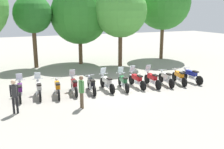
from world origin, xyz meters
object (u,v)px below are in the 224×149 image
at_px(person_1, 14,94).
at_px(motorcycle_4, 91,85).
at_px(person_0, 81,89).
at_px(motorcycle_3, 74,85).
at_px(motorcycle_8, 152,79).
at_px(motorcycle_11, 191,75).
at_px(tree_3, 121,11).
at_px(motorcycle_0, 20,90).
at_px(motorcycle_1, 39,88).
at_px(motorcycle_9, 166,78).
at_px(motorcycle_10, 179,77).
at_px(motorcycle_7, 137,80).
at_px(tree_1, 33,14).
at_px(motorcycle_6, 123,82).
at_px(motorcycle_5, 107,82).
at_px(motorcycle_2, 57,88).
at_px(tree_4, 163,3).
at_px(tree_2, 79,15).

bearing_deg(person_1, motorcycle_4, -64.57).
bearing_deg(person_1, person_0, -95.90).
bearing_deg(motorcycle_3, motorcycle_8, -90.34).
height_order(motorcycle_11, tree_3, tree_3).
height_order(motorcycle_0, motorcycle_1, same).
bearing_deg(motorcycle_4, motorcycle_0, 89.63).
bearing_deg(motorcycle_1, tree_3, -49.22).
relative_size(motorcycle_9, motorcycle_11, 1.00).
relative_size(motorcycle_11, tree_3, 0.30).
height_order(motorcycle_3, motorcycle_9, motorcycle_3).
relative_size(motorcycle_9, motorcycle_10, 1.01).
bearing_deg(motorcycle_4, motorcycle_7, -85.92).
relative_size(motorcycle_10, tree_1, 0.34).
xyz_separation_m(motorcycle_3, person_0, (-0.27, -2.60, 0.50)).
height_order(motorcycle_6, motorcycle_11, motorcycle_6).
height_order(motorcycle_3, motorcycle_11, motorcycle_3).
bearing_deg(motorcycle_5, motorcycle_2, 87.11).
relative_size(motorcycle_0, motorcycle_4, 1.00).
distance_m(motorcycle_4, motorcycle_11, 7.31).
distance_m(motorcycle_8, tree_4, 12.03).
bearing_deg(motorcycle_3, motorcycle_0, 92.10).
relative_size(motorcycle_4, motorcycle_11, 1.00).
relative_size(motorcycle_4, tree_4, 0.26).
relative_size(motorcycle_4, motorcycle_8, 1.00).
xyz_separation_m(person_0, tree_2, (3.20, 11.34, 3.57)).
relative_size(tree_2, tree_4, 0.85).
bearing_deg(tree_2, tree_1, -178.48).
height_order(motorcycle_1, tree_2, tree_2).
xyz_separation_m(motorcycle_8, motorcycle_9, (1.04, -0.09, -0.01)).
height_order(motorcycle_2, motorcycle_9, same).
distance_m(motorcycle_1, person_1, 2.63).
height_order(motorcycle_1, tree_4, tree_4).
relative_size(motorcycle_9, tree_1, 0.34).
height_order(motorcycle_3, motorcycle_5, same).
bearing_deg(motorcycle_7, person_1, 100.89).
distance_m(motorcycle_2, motorcycle_3, 1.05).
distance_m(motorcycle_6, motorcycle_11, 5.22).
xyz_separation_m(motorcycle_9, tree_4, (5.39, 8.79, 5.27)).
height_order(motorcycle_4, motorcycle_9, same).
height_order(tree_1, tree_4, tree_4).
distance_m(motorcycle_0, motorcycle_2, 2.12).
distance_m(motorcycle_2, tree_2, 10.56).
relative_size(motorcycle_4, motorcycle_5, 1.00).
distance_m(motorcycle_1, motorcycle_8, 7.33).
bearing_deg(motorcycle_11, person_0, 99.90).
relative_size(motorcycle_9, tree_4, 0.26).
height_order(motorcycle_4, person_0, person_0).
height_order(motorcycle_9, tree_1, tree_1).
height_order(motorcycle_3, person_1, person_1).
bearing_deg(motorcycle_0, motorcycle_3, -90.08).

